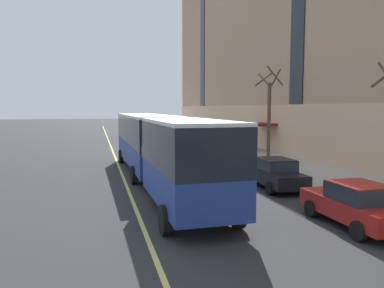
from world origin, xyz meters
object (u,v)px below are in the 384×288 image
object	(u,v)px
parked_car_red_1	(356,204)
parked_car_black_3	(274,173)
parked_car_darkgray_5	(172,136)
parked_car_red_6	(226,155)
parked_car_navy_4	(183,140)
street_tree_far_uptown	(269,114)
city_bus	(156,144)

from	to	relation	value
parked_car_red_1	parked_car_black_3	distance (m)	6.47
parked_car_darkgray_5	parked_car_red_6	world-z (taller)	same
parked_car_red_1	parked_car_navy_4	size ratio (longest dim) A/B	1.03
parked_car_red_1	street_tree_far_uptown	distance (m)	15.69
parked_car_red_1	parked_car_red_6	xyz separation A→B (m)	(0.21, 13.99, 0.00)
parked_car_darkgray_5	street_tree_far_uptown	distance (m)	18.73
street_tree_far_uptown	parked_car_black_3	bearing A→B (deg)	-114.23
city_bus	street_tree_far_uptown	bearing A→B (deg)	30.60
city_bus	parked_car_black_3	distance (m)	6.46
parked_car_red_1	parked_car_navy_4	xyz separation A→B (m)	(0.06, 26.86, -0.00)
parked_car_darkgray_5	street_tree_far_uptown	world-z (taller)	street_tree_far_uptown
city_bus	parked_car_darkgray_5	distance (m)	24.37
street_tree_far_uptown	city_bus	bearing A→B (deg)	-149.40
parked_car_navy_4	street_tree_far_uptown	distance (m)	12.88
parked_car_navy_4	city_bus	bearing A→B (deg)	-107.64
parked_car_red_1	parked_car_darkgray_5	distance (m)	33.02
parked_car_navy_4	parked_car_red_1	bearing A→B (deg)	-90.13
city_bus	street_tree_far_uptown	world-z (taller)	street_tree_far_uptown
city_bus	parked_car_black_3	xyz separation A→B (m)	(5.63, -2.87, -1.35)
city_bus	parked_car_red_6	distance (m)	7.49
parked_car_red_1	parked_car_darkgray_5	size ratio (longest dim) A/B	0.95
parked_car_red_6	street_tree_far_uptown	distance (m)	4.80
parked_car_black_3	parked_car_navy_4	xyz separation A→B (m)	(-0.06, 20.39, -0.00)
parked_car_black_3	parked_car_navy_4	world-z (taller)	same
parked_car_black_3	parked_car_darkgray_5	bearing A→B (deg)	90.06
parked_car_navy_4	parked_car_darkgray_5	size ratio (longest dim) A/B	0.93
parked_car_navy_4	parked_car_red_6	bearing A→B (deg)	-89.36
parked_car_navy_4	parked_car_darkgray_5	world-z (taller)	same
parked_car_red_1	street_tree_far_uptown	size ratio (longest dim) A/B	0.62
parked_car_black_3	parked_car_red_6	world-z (taller)	same
parked_car_red_6	street_tree_far_uptown	world-z (taller)	street_tree_far_uptown
parked_car_red_1	parked_car_navy_4	distance (m)	26.86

